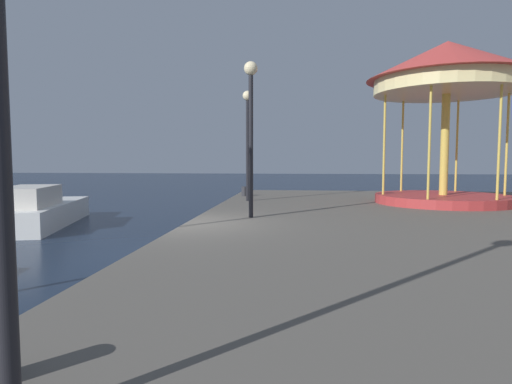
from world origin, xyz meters
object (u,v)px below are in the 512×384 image
(motorboat_white, at_px, (37,211))
(bollard_north, at_px, (244,191))
(carousel, at_px, (447,82))
(lamp_post_far_end, at_px, (248,125))
(lamp_post_mid_promenade, at_px, (251,111))

(motorboat_white, xyz_separation_m, bollard_north, (6.81, 3.82, 0.46))
(carousel, xyz_separation_m, lamp_post_far_end, (-6.93, 0.20, -1.39))
(motorboat_white, distance_m, lamp_post_far_end, 8.01)
(carousel, bearing_deg, lamp_post_mid_promenade, -145.52)
(motorboat_white, relative_size, lamp_post_mid_promenade, 1.50)
(motorboat_white, relative_size, bollard_north, 15.25)
(bollard_north, bearing_deg, lamp_post_mid_promenade, -81.16)
(carousel, xyz_separation_m, bollard_north, (-7.32, 2.28, -3.98))
(motorboat_white, distance_m, bollard_north, 7.82)
(motorboat_white, relative_size, lamp_post_far_end, 1.51)
(motorboat_white, distance_m, lamp_post_mid_promenade, 8.86)
(motorboat_white, height_order, lamp_post_mid_promenade, lamp_post_mid_promenade)
(carousel, height_order, lamp_post_mid_promenade, carousel)
(carousel, distance_m, lamp_post_far_end, 7.07)
(motorboat_white, bearing_deg, lamp_post_mid_promenade, -19.53)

